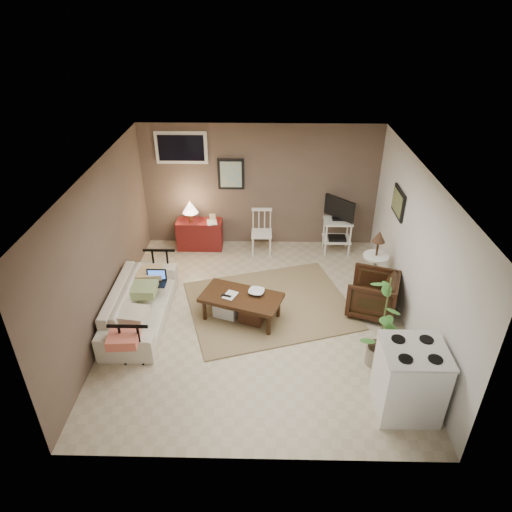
{
  "coord_description": "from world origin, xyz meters",
  "views": [
    {
      "loc": [
        0.09,
        -5.69,
        4.46
      ],
      "look_at": [
        -0.03,
        0.35,
        0.91
      ],
      "focal_mm": 32.0,
      "sensor_mm": 36.0,
      "label": 1
    }
  ],
  "objects_px": {
    "red_console": "(199,232)",
    "tv_stand": "(338,224)",
    "spindle_chair": "(262,233)",
    "potted_plant": "(384,319)",
    "stove": "(409,380)",
    "side_table": "(376,254)",
    "coffee_table": "(241,305)",
    "armchair": "(373,293)",
    "sofa": "(140,298)"
  },
  "relations": [
    {
      "from": "coffee_table",
      "to": "red_console",
      "type": "relative_size",
      "value": 1.33
    },
    {
      "from": "armchair",
      "to": "sofa",
      "type": "bearing_deg",
      "value": -66.66
    },
    {
      "from": "spindle_chair",
      "to": "stove",
      "type": "relative_size",
      "value": 0.9
    },
    {
      "from": "sofa",
      "to": "tv_stand",
      "type": "xyz_separation_m",
      "value": [
        3.29,
        2.22,
        0.19
      ]
    },
    {
      "from": "tv_stand",
      "to": "spindle_chair",
      "type": "bearing_deg",
      "value": -177.85
    },
    {
      "from": "sofa",
      "to": "spindle_chair",
      "type": "xyz_separation_m",
      "value": [
        1.84,
        2.16,
        0.0
      ]
    },
    {
      "from": "red_console",
      "to": "armchair",
      "type": "bearing_deg",
      "value": -34.34
    },
    {
      "from": "tv_stand",
      "to": "side_table",
      "type": "bearing_deg",
      "value": -71.36
    },
    {
      "from": "sofa",
      "to": "side_table",
      "type": "distance_m",
      "value": 3.85
    },
    {
      "from": "spindle_chair",
      "to": "side_table",
      "type": "height_order",
      "value": "side_table"
    },
    {
      "from": "tv_stand",
      "to": "potted_plant",
      "type": "relative_size",
      "value": 0.79
    },
    {
      "from": "potted_plant",
      "to": "stove",
      "type": "distance_m",
      "value": 0.85
    },
    {
      "from": "potted_plant",
      "to": "side_table",
      "type": "bearing_deg",
      "value": 81.07
    },
    {
      "from": "armchair",
      "to": "stove",
      "type": "relative_size",
      "value": 0.77
    },
    {
      "from": "side_table",
      "to": "stove",
      "type": "distance_m",
      "value": 2.58
    },
    {
      "from": "spindle_chair",
      "to": "tv_stand",
      "type": "height_order",
      "value": "tv_stand"
    },
    {
      "from": "side_table",
      "to": "stove",
      "type": "height_order",
      "value": "side_table"
    },
    {
      "from": "potted_plant",
      "to": "stove",
      "type": "xyz_separation_m",
      "value": [
        0.17,
        -0.78,
        -0.28
      ]
    },
    {
      "from": "side_table",
      "to": "armchair",
      "type": "relative_size",
      "value": 1.52
    },
    {
      "from": "sofa",
      "to": "armchair",
      "type": "height_order",
      "value": "sofa"
    },
    {
      "from": "spindle_chair",
      "to": "stove",
      "type": "xyz_separation_m",
      "value": [
        1.79,
        -3.84,
        0.07
      ]
    },
    {
      "from": "red_console",
      "to": "spindle_chair",
      "type": "height_order",
      "value": "red_console"
    },
    {
      "from": "tv_stand",
      "to": "stove",
      "type": "relative_size",
      "value": 1.16
    },
    {
      "from": "sofa",
      "to": "spindle_chair",
      "type": "distance_m",
      "value": 2.84
    },
    {
      "from": "coffee_table",
      "to": "spindle_chair",
      "type": "height_order",
      "value": "spindle_chair"
    },
    {
      "from": "red_console",
      "to": "potted_plant",
      "type": "height_order",
      "value": "potted_plant"
    },
    {
      "from": "red_console",
      "to": "stove",
      "type": "relative_size",
      "value": 1.05
    },
    {
      "from": "armchair",
      "to": "stove",
      "type": "xyz_separation_m",
      "value": [
        0.03,
        -1.94,
        0.11
      ]
    },
    {
      "from": "spindle_chair",
      "to": "potted_plant",
      "type": "relative_size",
      "value": 0.61
    },
    {
      "from": "armchair",
      "to": "tv_stand",
      "type": "bearing_deg",
      "value": -152.09
    },
    {
      "from": "sofa",
      "to": "tv_stand",
      "type": "distance_m",
      "value": 3.97
    },
    {
      "from": "coffee_table",
      "to": "armchair",
      "type": "relative_size",
      "value": 1.82
    },
    {
      "from": "spindle_chair",
      "to": "potted_plant",
      "type": "distance_m",
      "value": 3.47
    },
    {
      "from": "sofa",
      "to": "side_table",
      "type": "relative_size",
      "value": 1.82
    },
    {
      "from": "side_table",
      "to": "potted_plant",
      "type": "bearing_deg",
      "value": -98.93
    },
    {
      "from": "spindle_chair",
      "to": "tv_stand",
      "type": "xyz_separation_m",
      "value": [
        1.45,
        0.05,
        0.19
      ]
    },
    {
      "from": "sofa",
      "to": "armchair",
      "type": "xyz_separation_m",
      "value": [
        3.59,
        0.27,
        -0.03
      ]
    },
    {
      "from": "red_console",
      "to": "tv_stand",
      "type": "height_order",
      "value": "tv_stand"
    },
    {
      "from": "spindle_chair",
      "to": "coffee_table",
      "type": "bearing_deg",
      "value": -97.93
    },
    {
      "from": "side_table",
      "to": "red_console",
      "type": "bearing_deg",
      "value": 155.75
    },
    {
      "from": "spindle_chair",
      "to": "side_table",
      "type": "xyz_separation_m",
      "value": [
        1.9,
        -1.27,
        0.29
      ]
    },
    {
      "from": "red_console",
      "to": "side_table",
      "type": "height_order",
      "value": "side_table"
    },
    {
      "from": "red_console",
      "to": "tv_stand",
      "type": "xyz_separation_m",
      "value": [
        2.68,
        -0.09,
        0.24
      ]
    },
    {
      "from": "tv_stand",
      "to": "potted_plant",
      "type": "distance_m",
      "value": 3.12
    },
    {
      "from": "tv_stand",
      "to": "stove",
      "type": "bearing_deg",
      "value": -85.13
    },
    {
      "from": "tv_stand",
      "to": "side_table",
      "type": "relative_size",
      "value": 0.99
    },
    {
      "from": "potted_plant",
      "to": "stove",
      "type": "bearing_deg",
      "value": -78.03
    },
    {
      "from": "stove",
      "to": "coffee_table",
      "type": "bearing_deg",
      "value": 140.44
    },
    {
      "from": "stove",
      "to": "side_table",
      "type": "bearing_deg",
      "value": 87.45
    },
    {
      "from": "spindle_chair",
      "to": "tv_stand",
      "type": "distance_m",
      "value": 1.47
    }
  ]
}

